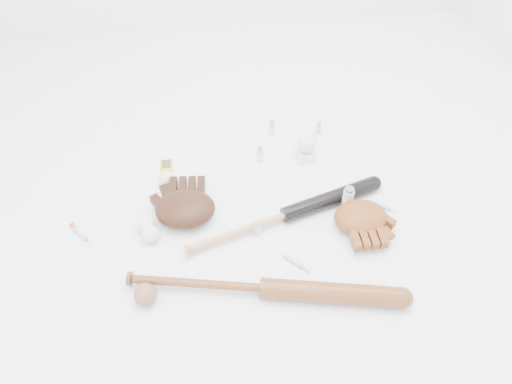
{
  "coord_description": "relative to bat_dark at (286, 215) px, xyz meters",
  "views": [
    {
      "loc": [
        -0.21,
        -1.34,
        1.49
      ],
      "look_at": [
        -0.01,
        0.03,
        0.06
      ],
      "focal_mm": 35.0,
      "sensor_mm": 36.0,
      "label": 1
    }
  ],
  "objects": [
    {
      "name": "vial_3",
      "position": [
        0.26,
        0.04,
        0.02
      ],
      "size": [
        0.04,
        0.04,
        0.1
      ],
      "primitive_type": "cylinder",
      "color": "#B1BCC2",
      "rests_on": "ground"
    },
    {
      "name": "baseball_upper",
      "position": [
        -0.46,
        0.27,
        0.0
      ],
      "size": [
        0.07,
        0.07,
        0.07
      ],
      "primitive_type": "sphere",
      "color": "silver",
      "rests_on": "ground"
    },
    {
      "name": "baseball_aged",
      "position": [
        -0.54,
        -0.29,
        0.01
      ],
      "size": [
        0.08,
        0.08,
        0.08
      ],
      "primitive_type": "sphere",
      "color": "brown",
      "rests_on": "ground"
    },
    {
      "name": "glove_tan",
      "position": [
        0.28,
        -0.06,
        0.01
      ],
      "size": [
        0.25,
        0.25,
        0.09
      ],
      "primitive_type": null,
      "rotation": [
        0.0,
        0.0,
        3.14
      ],
      "color": "brown",
      "rests_on": "ground"
    },
    {
      "name": "syringe_2",
      "position": [
        0.22,
        0.46,
        -0.02
      ],
      "size": [
        0.09,
        0.17,
        0.02
      ],
      "primitive_type": null,
      "rotation": [
        0.0,
        0.0,
        1.19
      ],
      "color": "#ADBCC6",
      "rests_on": "ground"
    },
    {
      "name": "pedestal",
      "position": [
        0.15,
        0.34,
        -0.01
      ],
      "size": [
        0.09,
        0.09,
        0.04
      ],
      "primitive_type": "cube",
      "rotation": [
        0.0,
        0.0,
        0.1
      ],
      "color": "white",
      "rests_on": "ground"
    },
    {
      "name": "vial_2",
      "position": [
        -0.05,
        0.36,
        0.01
      ],
      "size": [
        0.03,
        0.03,
        0.07
      ],
      "primitive_type": "cylinder",
      "color": "#B1BCC2",
      "rests_on": "ground"
    },
    {
      "name": "trading_card",
      "position": [
        -0.46,
        0.38,
        -0.03
      ],
      "size": [
        0.06,
        0.08,
        0.0
      ],
      "primitive_type": "cube",
      "rotation": [
        0.0,
        0.0,
        0.01
      ],
      "color": "gold",
      "rests_on": "ground"
    },
    {
      "name": "syringe_0",
      "position": [
        -0.79,
        0.03,
        -0.02
      ],
      "size": [
        0.12,
        0.14,
        0.02
      ],
      "primitive_type": null,
      "rotation": [
        0.0,
        0.0,
        -0.91
      ],
      "color": "#ADBCC6",
      "rests_on": "ground"
    },
    {
      "name": "glove_dark",
      "position": [
        -0.39,
        0.07,
        0.02
      ],
      "size": [
        0.31,
        0.31,
        0.1
      ],
      "primitive_type": null,
      "rotation": [
        0.0,
        0.0,
        -0.11
      ],
      "color": "black",
      "rests_on": "ground"
    },
    {
      "name": "baseball_mid",
      "position": [
        -0.54,
        0.02,
        0.0
      ],
      "size": [
        0.07,
        0.07,
        0.07
      ],
      "primitive_type": "sphere",
      "color": "silver",
      "rests_on": "ground"
    },
    {
      "name": "vial_4",
      "position": [
        -0.12,
        -0.05,
        0.0
      ],
      "size": [
        0.03,
        0.03,
        0.07
      ],
      "primitive_type": "cylinder",
      "color": "#B1BCC2",
      "rests_on": "ground"
    },
    {
      "name": "syringe_3",
      "position": [
        0.4,
        0.01,
        -0.02
      ],
      "size": [
        0.13,
        0.11,
        0.02
      ],
      "primitive_type": null,
      "rotation": [
        0.0,
        0.0,
        -0.7
      ],
      "color": "#ADBCC6",
      "rests_on": "ground"
    },
    {
      "name": "bat_dark",
      "position": [
        0.0,
        0.0,
        0.0
      ],
      "size": [
        0.85,
        0.31,
        0.06
      ],
      "primitive_type": null,
      "rotation": [
        0.0,
        0.0,
        0.29
      ],
      "color": "black",
      "rests_on": "ground"
    },
    {
      "name": "vial_0",
      "position": [
        0.25,
        0.51,
        -0.0
      ],
      "size": [
        0.02,
        0.02,
        0.06
      ],
      "primitive_type": "cylinder",
      "color": "#B1BCC2",
      "rests_on": "ground"
    },
    {
      "name": "baseball_on_pedestal",
      "position": [
        0.15,
        0.34,
        0.05
      ],
      "size": [
        0.08,
        0.08,
        0.08
      ],
      "primitive_type": "sphere",
      "color": "silver",
      "rests_on": "pedestal"
    },
    {
      "name": "bat_wood",
      "position": [
        -0.14,
        -0.32,
        0.0
      ],
      "size": [
        0.99,
        0.29,
        0.07
      ],
      "primitive_type": null,
      "rotation": [
        0.0,
        0.0,
        -0.22
      ],
      "color": "brown",
      "rests_on": "ground"
    },
    {
      "name": "syringe_1",
      "position": [
        -0.01,
        -0.21,
        -0.02
      ],
      "size": [
        0.13,
        0.13,
        0.02
      ],
      "primitive_type": null,
      "rotation": [
        0.0,
        0.0,
        2.34
      ],
      "color": "#ADBCC6",
      "rests_on": "ground"
    },
    {
      "name": "vial_1",
      "position": [
        0.03,
        0.53,
        0.01
      ],
      "size": [
        0.03,
        0.03,
        0.07
      ],
      "primitive_type": "cylinder",
      "color": "#B1BCC2",
      "rests_on": "ground"
    },
    {
      "name": "baseball_left",
      "position": [
        -0.52,
        -0.03,
        0.0
      ],
      "size": [
        0.07,
        0.07,
        0.07
      ],
      "primitive_type": "sphere",
      "color": "silver",
      "rests_on": "ground"
    }
  ]
}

